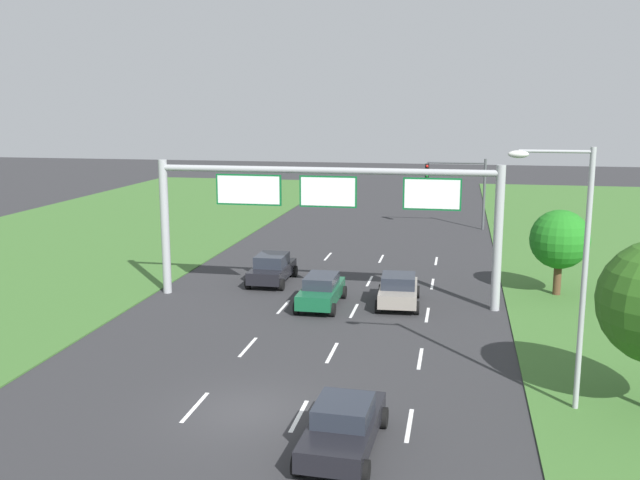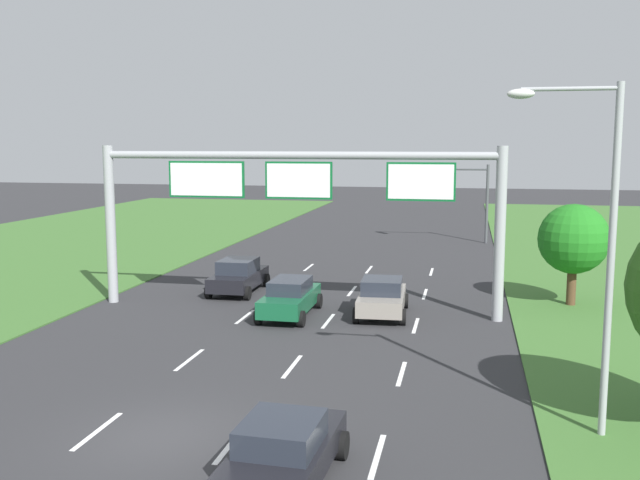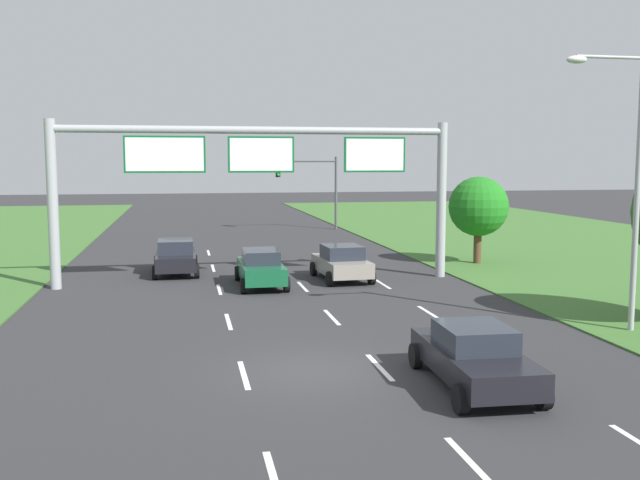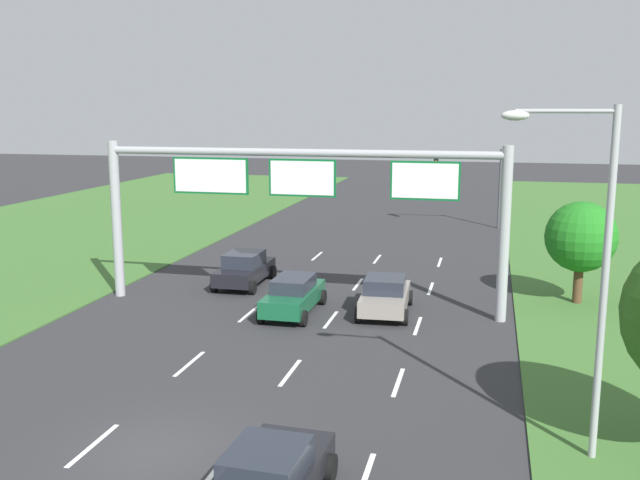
# 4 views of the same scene
# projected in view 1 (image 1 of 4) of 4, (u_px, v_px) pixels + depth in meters

# --- Properties ---
(ground_plane) EXTENTS (200.00, 200.00, 0.00)m
(ground_plane) POSITION_uv_depth(u_px,v_px,m) (246.00, 411.00, 23.03)
(ground_plane) COLOR #2D2D30
(lane_dashes_inner_left) EXTENTS (0.14, 44.40, 0.01)m
(lane_dashes_inner_left) POSITION_uv_depth(u_px,v_px,m) (224.00, 374.00, 26.25)
(lane_dashes_inner_left) COLOR white
(lane_dashes_inner_left) RESTS_ON ground_plane
(lane_dashes_inner_right) EXTENTS (0.14, 44.40, 0.01)m
(lane_dashes_inner_right) POSITION_uv_depth(u_px,v_px,m) (317.00, 381.00, 25.59)
(lane_dashes_inner_right) COLOR white
(lane_dashes_inner_right) RESTS_ON ground_plane
(lane_dashes_slip) EXTENTS (0.14, 44.40, 0.01)m
(lane_dashes_slip) POSITION_uv_depth(u_px,v_px,m) (415.00, 388.00, 24.92)
(lane_dashes_slip) COLOR white
(lane_dashes_slip) RESTS_ON ground_plane
(car_near_red) EXTENTS (2.27, 4.15, 1.57)m
(car_near_red) POSITION_uv_depth(u_px,v_px,m) (398.00, 290.00, 35.07)
(car_near_red) COLOR gray
(car_near_red) RESTS_ON ground_plane
(car_lead_silver) EXTENTS (1.97, 4.36, 1.55)m
(car_lead_silver) POSITION_uv_depth(u_px,v_px,m) (321.00, 290.00, 34.94)
(car_lead_silver) COLOR #145633
(car_lead_silver) RESTS_ON ground_plane
(car_mid_lane) EXTENTS (2.22, 4.54, 1.48)m
(car_mid_lane) POSITION_uv_depth(u_px,v_px,m) (343.00, 425.00, 20.35)
(car_mid_lane) COLOR black
(car_mid_lane) RESTS_ON ground_plane
(car_far_ahead) EXTENTS (2.11, 4.31, 1.61)m
(car_far_ahead) POSITION_uv_depth(u_px,v_px,m) (272.00, 268.00, 39.55)
(car_far_ahead) COLOR black
(car_far_ahead) RESTS_ON ground_plane
(sign_gantry) EXTENTS (17.24, 0.44, 7.00)m
(sign_gantry) POSITION_uv_depth(u_px,v_px,m) (325.00, 204.00, 35.05)
(sign_gantry) COLOR #9EA0A5
(sign_gantry) RESTS_ON ground_plane
(traffic_light_mast) EXTENTS (4.76, 0.49, 5.60)m
(traffic_light_mast) POSITION_uv_depth(u_px,v_px,m) (460.00, 181.00, 56.17)
(traffic_light_mast) COLOR #47494F
(traffic_light_mast) RESTS_ON ground_plane
(street_lamp) EXTENTS (2.61, 0.32, 8.50)m
(street_lamp) POSITION_uv_depth(u_px,v_px,m) (573.00, 257.00, 22.29)
(street_lamp) COLOR #9EA0A5
(street_lamp) RESTS_ON ground_plane
(roadside_tree_mid) EXTENTS (3.04, 3.04, 4.50)m
(roadside_tree_mid) POSITION_uv_depth(u_px,v_px,m) (560.00, 240.00, 36.47)
(roadside_tree_mid) COLOR #513823
(roadside_tree_mid) RESTS_ON ground_plane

